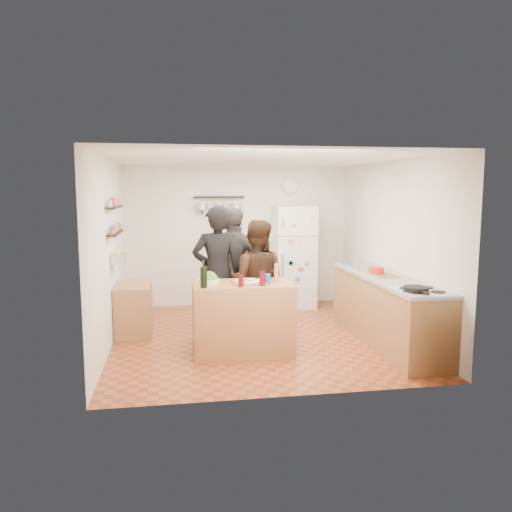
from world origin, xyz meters
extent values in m
plane|color=brown|center=(0.00, 0.00, 0.00)|extent=(4.20, 4.20, 0.00)
plane|color=white|center=(0.00, 0.00, 2.50)|extent=(4.20, 4.20, 0.00)
plane|color=silver|center=(0.00, 2.10, 1.25)|extent=(4.00, 0.00, 4.00)
plane|color=silver|center=(-2.00, 0.00, 1.25)|extent=(0.00, 4.20, 4.20)
plane|color=silver|center=(2.00, 0.00, 1.25)|extent=(0.00, 4.20, 4.20)
cube|color=#9F5F3A|center=(-0.30, -0.65, 0.46)|extent=(1.25, 0.72, 0.91)
cube|color=olive|center=(-0.22, -0.67, 0.92)|extent=(0.42, 0.34, 0.02)
cylinder|color=beige|center=(-0.22, -0.67, 0.94)|extent=(0.34, 0.34, 0.02)
cylinder|color=silver|center=(-0.72, -0.60, 0.94)|extent=(0.28, 0.28, 0.06)
cylinder|color=black|center=(-0.80, -0.87, 1.04)|extent=(0.08, 0.08, 0.25)
cylinder|color=#54070C|center=(-0.35, -0.89, 0.99)|extent=(0.06, 0.06, 0.15)
cylinder|color=#550711|center=(-0.08, -0.85, 1.00)|extent=(0.07, 0.07, 0.18)
cylinder|color=#A27C44|center=(0.15, -0.60, 1.00)|extent=(0.06, 0.06, 0.19)
cylinder|color=#1C4B9C|center=(0.00, -0.77, 0.97)|extent=(0.08, 0.08, 0.13)
imported|color=black|center=(-0.57, -0.11, 0.94)|extent=(0.69, 0.46, 1.88)
imported|color=black|center=(-0.04, -0.18, 0.84)|extent=(0.98, 0.87, 1.68)
imported|color=#2D2A28|center=(-0.25, 0.47, 0.91)|extent=(1.15, 0.90, 1.82)
cube|color=#9E7042|center=(1.70, -0.55, 0.45)|extent=(0.63, 2.63, 0.90)
cube|color=white|center=(1.70, -1.50, 0.91)|extent=(0.60, 0.62, 0.02)
cylinder|color=black|center=(1.60, -1.55, 0.95)|extent=(0.29, 0.29, 0.06)
cube|color=silver|center=(1.70, 0.30, 0.92)|extent=(0.50, 0.80, 0.03)
cube|color=olive|center=(1.70, -0.53, 0.91)|extent=(0.30, 0.40, 0.02)
cylinder|color=red|center=(1.65, -0.28, 0.96)|extent=(0.21, 0.21, 0.09)
cube|color=white|center=(0.95, 1.75, 0.90)|extent=(0.70, 0.68, 1.80)
cylinder|color=silver|center=(0.95, 2.08, 2.15)|extent=(0.30, 0.03, 0.30)
cube|color=black|center=(-1.93, 0.20, 1.50)|extent=(0.12, 1.00, 0.02)
cube|color=black|center=(-1.93, 0.20, 1.85)|extent=(0.12, 1.00, 0.02)
cube|color=silver|center=(-1.90, 0.20, 1.15)|extent=(0.18, 0.35, 0.14)
cube|color=#AD8248|center=(-1.74, 0.43, 0.36)|extent=(0.50, 0.80, 0.73)
cube|color=black|center=(-0.35, 2.00, 1.95)|extent=(0.90, 0.04, 0.04)
camera|label=1|loc=(-1.14, -6.81, 2.09)|focal=35.00mm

